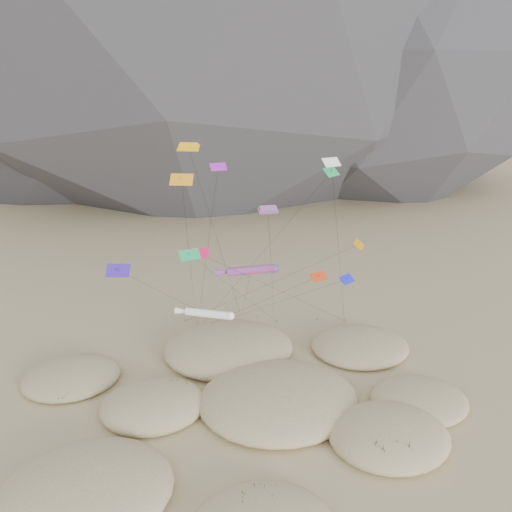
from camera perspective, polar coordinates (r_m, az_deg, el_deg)
The scene contains 9 objects.
ground at distance 54.15m, azimuth 1.33°, elevation -19.46°, with size 500.00×500.00×0.00m, color #CCB789.
dunes at distance 56.79m, azimuth -1.22°, elevation -16.32°, with size 49.85×39.34×3.57m.
dune_grass at distance 56.53m, azimuth 0.99°, elevation -16.33°, with size 41.83×29.38×1.56m.
kite_stakes at distance 73.78m, azimuth -0.34°, elevation -7.30°, with size 23.17×5.46×0.30m.
rainbow_tube_kite at distance 58.44m, azimuth -0.83°, elevation -1.65°, with size 7.42×14.77×13.46m.
white_tube_kite at distance 55.66m, azimuth -5.79°, elevation -6.55°, with size 6.48×18.25×10.21m.
orange_parafoil at distance 56.97m, azimuth -7.62°, elevation 11.89°, with size 8.22×12.09×27.14m.
multi_parafoil at distance 54.13m, azimuth 1.40°, elevation 5.06°, with size 4.94×15.06×21.01m.
delta_kites at distance 54.47m, azimuth -0.60°, elevation 2.67°, with size 31.29×19.24×25.50m.
Camera 1 is at (-7.86, -40.44, 35.15)m, focal length 35.00 mm.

